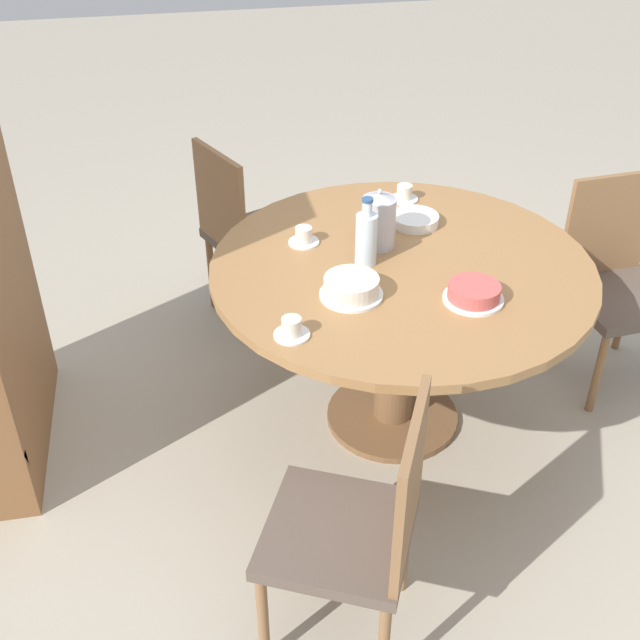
% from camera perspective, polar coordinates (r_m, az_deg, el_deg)
% --- Properties ---
extents(ground_plane, '(14.00, 14.00, 0.00)m').
position_cam_1_polar(ground_plane, '(3.41, 5.13, -6.96)').
color(ground_plane, '#B2A893').
extents(dining_table, '(1.42, 1.42, 0.75)m').
position_cam_1_polar(dining_table, '(3.05, 5.71, 1.61)').
color(dining_table, brown).
rests_on(dining_table, ground_plane).
extents(chair_a, '(0.45, 0.45, 0.90)m').
position_cam_1_polar(chair_a, '(3.61, 20.32, 2.69)').
color(chair_a, olive).
rests_on(chair_a, ground_plane).
extents(chair_b, '(0.56, 0.56, 0.90)m').
position_cam_1_polar(chair_b, '(3.78, -5.18, 6.35)').
color(chair_b, olive).
rests_on(chair_b, ground_plane).
extents(chair_c, '(0.56, 0.56, 0.90)m').
position_cam_1_polar(chair_c, '(2.37, 2.86, -14.38)').
color(chair_c, olive).
rests_on(chair_c, ground_plane).
extents(coffee_pot, '(0.13, 0.13, 0.24)m').
position_cam_1_polar(coffee_pot, '(3.03, 4.19, 7.06)').
color(coffee_pot, silver).
rests_on(coffee_pot, dining_table).
extents(water_bottle, '(0.08, 0.08, 0.26)m').
position_cam_1_polar(water_bottle, '(2.91, 3.31, 5.88)').
color(water_bottle, silver).
rests_on(water_bottle, dining_table).
extents(cake_main, '(0.22, 0.22, 0.07)m').
position_cam_1_polar(cake_main, '(2.75, 2.24, 2.32)').
color(cake_main, white).
rests_on(cake_main, dining_table).
extents(cake_second, '(0.21, 0.21, 0.06)m').
position_cam_1_polar(cake_second, '(2.78, 10.88, 1.88)').
color(cake_second, white).
rests_on(cake_second, dining_table).
extents(cup_a, '(0.12, 0.12, 0.07)m').
position_cam_1_polar(cup_a, '(2.56, -2.03, -0.64)').
color(cup_a, silver).
rests_on(cup_a, dining_table).
extents(cup_b, '(0.12, 0.12, 0.07)m').
position_cam_1_polar(cup_b, '(3.08, -1.17, 5.93)').
color(cup_b, silver).
rests_on(cup_b, dining_table).
extents(cup_c, '(0.12, 0.12, 0.07)m').
position_cam_1_polar(cup_c, '(3.43, 6.02, 8.90)').
color(cup_c, silver).
rests_on(cup_c, dining_table).
extents(plate_stack, '(0.19, 0.19, 0.04)m').
position_cam_1_polar(plate_stack, '(3.24, 6.76, 7.10)').
color(plate_stack, white).
rests_on(plate_stack, dining_table).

